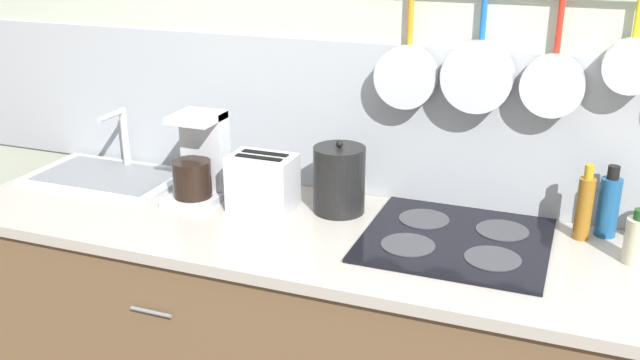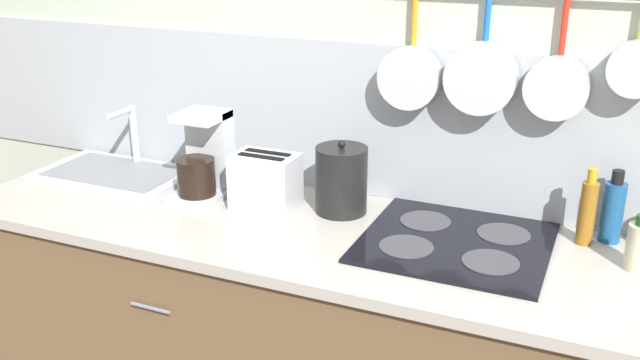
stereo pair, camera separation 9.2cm
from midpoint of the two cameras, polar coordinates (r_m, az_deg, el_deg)
wall_back at (r=2.35m, az=13.31°, el=5.73°), size 7.20×0.15×2.60m
countertop at (r=2.13m, az=10.53°, el=-6.05°), size 3.19×0.68×0.03m
sink_basin at (r=2.77m, az=-15.08°, el=0.72°), size 0.56×0.35×0.24m
coffee_maker at (r=2.48m, az=-8.17°, el=1.50°), size 0.17×0.22×0.30m
toaster at (r=2.36m, az=-3.29°, el=-0.12°), size 0.23×0.14×0.19m
kettle at (r=2.32m, az=2.86°, el=0.00°), size 0.17×0.17×0.25m
cooktop at (r=2.17m, az=12.01°, el=-4.89°), size 0.54×0.51×0.01m
bottle_vinegar at (r=2.25m, az=21.71°, el=-2.35°), size 0.05×0.05×0.23m
bottle_cooking_wine at (r=2.30m, az=23.45°, el=-2.25°), size 0.06×0.06×0.22m
bottle_dish_soap at (r=2.16m, az=25.29°, el=-4.79°), size 0.07×0.07×0.16m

